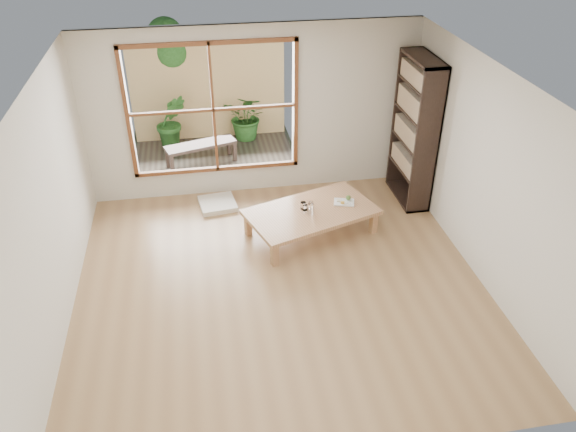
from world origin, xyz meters
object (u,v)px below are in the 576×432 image
object	(u,v)px
food_tray	(345,201)
garden_bench	(201,147)
low_table	(311,213)
bookshelf	(415,131)

from	to	relation	value
food_tray	garden_bench	xyz separation A→B (m)	(-1.95, 2.27, -0.06)
low_table	garden_bench	distance (m)	2.79
bookshelf	food_tray	bearing A→B (deg)	-151.90
bookshelf	food_tray	size ratio (longest dim) A/B	6.78
low_table	food_tray	size ratio (longest dim) A/B	6.04
bookshelf	garden_bench	distance (m)	3.62
bookshelf	low_table	bearing A→B (deg)	-155.82
low_table	garden_bench	size ratio (longest dim) A/B	1.58
low_table	food_tray	world-z (taller)	food_tray
bookshelf	garden_bench	world-z (taller)	bookshelf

